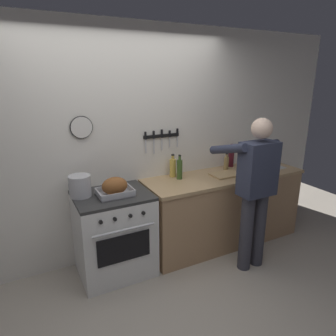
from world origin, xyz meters
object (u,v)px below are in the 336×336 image
Objects in this scene: person_cook at (255,185)px; bottle_olive_oil at (180,169)px; stock_pot at (80,186)px; cutting_board at (226,174)px; stove at (114,234)px; bottle_wine_red at (231,157)px; bottle_vinegar at (226,163)px; roasting_pan at (115,187)px; bottle_cooking_oil at (173,167)px.

person_cook is 5.74× the size of bottle_olive_oil.
stock_pot is 1.14m from bottle_olive_oil.
stove is at bearing 178.68° from cutting_board.
bottle_vinegar is at bearing -147.36° from bottle_wine_red.
roasting_pan is at bearing 73.94° from person_cook.
bottle_cooking_oil is (-0.60, 0.25, 0.10)m from cutting_board.
bottle_wine_red is at bearing 8.97° from bottle_olive_oil.
roasting_pan is 1.70m from bottle_wine_red.
stock_pot reaches higher than stove.
stove is 0.64m from stock_pot.
bottle_wine_red is (0.33, 0.82, 0.07)m from person_cook.
bottle_wine_red is (0.88, 0.02, 0.01)m from bottle_cooking_oil.
roasting_pan is 1.17× the size of bottle_wine_red.
stove is 3.29× the size of bottle_cooking_oil.
stock_pot is at bearing -175.77° from bottle_wine_red.
person_cook reaches higher than bottle_wine_red.
bottle_cooking_oil is 0.95× the size of bottle_olive_oil.
bottle_cooking_oil is 0.88m from bottle_wine_red.
bottle_cooking_oil is at bearing 104.40° from bottle_olive_oil.
bottle_wine_red reaches higher than cutting_board.
cutting_board is at bearing -1.32° from stove.
cutting_board is 1.24× the size of bottle_olive_oil.
bottle_olive_oil is at bearing 0.63° from stock_pot.
stock_pot is (-0.31, 0.14, 0.02)m from roasting_pan.
bottle_olive_oil reaches higher than cutting_board.
person_cook is 0.54m from cutting_board.
bottle_olive_oil is 0.87m from bottle_wine_red.
bottle_olive_oil is at bearing -176.96° from bottle_vinegar.
bottle_olive_oil is 1.32× the size of bottle_vinegar.
roasting_pan is (-1.35, 0.53, 0.03)m from person_cook.
person_cook is at bearing -111.94° from bottle_wine_red.
bottle_olive_oil is at bearing 166.15° from cutting_board.
stove is at bearing 117.29° from roasting_pan.
roasting_pan is 1.60× the size of bottle_vinegar.
bottle_wine_red reaches higher than bottle_vinegar.
bottle_olive_oil is (-0.57, 0.14, 0.11)m from cutting_board.
bottle_cooking_oil reaches higher than cutting_board.
bottle_olive_oil reaches higher than stock_pot.
bottle_cooking_oil reaches higher than stock_pot.
person_cook is at bearing -103.79° from bottle_vinegar.
stock_pot is at bearing -179.37° from bottle_olive_oil.
bottle_vinegar is at bearing 3.04° from bottle_olive_oil.
stove is at bearing -174.66° from bottle_vinegar.
cutting_board reaches higher than stove.
bottle_olive_oil is 0.96× the size of bottle_wine_red.
person_cook is (1.37, -0.57, 0.50)m from stove.
person_cook is 1.45m from roasting_pan.
bottle_wine_red is at bearing 8.11° from stove.
roasting_pan is 1.29× the size of bottle_cooking_oil.
bottle_vinegar is at bearing 52.69° from cutting_board.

